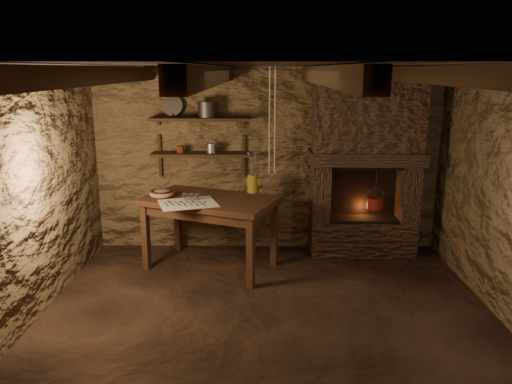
{
  "coord_description": "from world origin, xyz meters",
  "views": [
    {
      "loc": [
        -0.06,
        -4.47,
        2.37
      ],
      "look_at": [
        -0.13,
        0.9,
        1.04
      ],
      "focal_mm": 35.0,
      "sensor_mm": 36.0,
      "label": 1
    }
  ],
  "objects_px": {
    "work_table": "(211,230)",
    "stoneware_jug": "(253,175)",
    "wooden_bowl": "(162,194)",
    "iron_stockpot": "(207,110)",
    "red_pot": "(375,202)"
  },
  "relations": [
    {
      "from": "iron_stockpot",
      "to": "work_table",
      "type": "bearing_deg",
      "value": -83.45
    },
    {
      "from": "work_table",
      "to": "iron_stockpot",
      "type": "xyz_separation_m",
      "value": [
        -0.07,
        0.58,
        1.39
      ]
    },
    {
      "from": "stoneware_jug",
      "to": "red_pot",
      "type": "height_order",
      "value": "stoneware_jug"
    },
    {
      "from": "iron_stockpot",
      "to": "stoneware_jug",
      "type": "bearing_deg",
      "value": -26.16
    },
    {
      "from": "stoneware_jug",
      "to": "red_pot",
      "type": "relative_size",
      "value": 0.95
    },
    {
      "from": "stoneware_jug",
      "to": "wooden_bowl",
      "type": "bearing_deg",
      "value": -150.01
    },
    {
      "from": "work_table",
      "to": "stoneware_jug",
      "type": "xyz_separation_m",
      "value": [
        0.51,
        0.3,
        0.62
      ]
    },
    {
      "from": "stoneware_jug",
      "to": "wooden_bowl",
      "type": "xyz_separation_m",
      "value": [
        -1.09,
        -0.24,
        -0.18
      ]
    },
    {
      "from": "wooden_bowl",
      "to": "stoneware_jug",
      "type": "bearing_deg",
      "value": 12.53
    },
    {
      "from": "iron_stockpot",
      "to": "red_pot",
      "type": "height_order",
      "value": "iron_stockpot"
    },
    {
      "from": "work_table",
      "to": "wooden_bowl",
      "type": "xyz_separation_m",
      "value": [
        -0.58,
        0.06,
        0.44
      ]
    },
    {
      "from": "red_pot",
      "to": "work_table",
      "type": "bearing_deg",
      "value": -167.38
    },
    {
      "from": "work_table",
      "to": "red_pot",
      "type": "bearing_deg",
      "value": 35.09
    },
    {
      "from": "stoneware_jug",
      "to": "iron_stockpot",
      "type": "height_order",
      "value": "iron_stockpot"
    },
    {
      "from": "wooden_bowl",
      "to": "iron_stockpot",
      "type": "relative_size",
      "value": 1.24
    }
  ]
}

